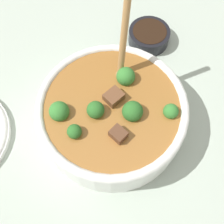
% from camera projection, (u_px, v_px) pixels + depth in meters
% --- Properties ---
extents(ground_plane, '(4.00, 4.00, 0.00)m').
position_uv_depth(ground_plane, '(112.00, 124.00, 0.57)').
color(ground_plane, '#ADBCAD').
extents(stew_bowl, '(0.28, 0.28, 0.25)m').
position_uv_depth(stew_bowl, '(112.00, 113.00, 0.53)').
color(stew_bowl, white).
rests_on(stew_bowl, ground_plane).
extents(condiment_bowl, '(0.10, 0.10, 0.03)m').
position_uv_depth(condiment_bowl, '(149.00, 36.00, 0.65)').
color(condiment_bowl, black).
rests_on(condiment_bowl, ground_plane).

